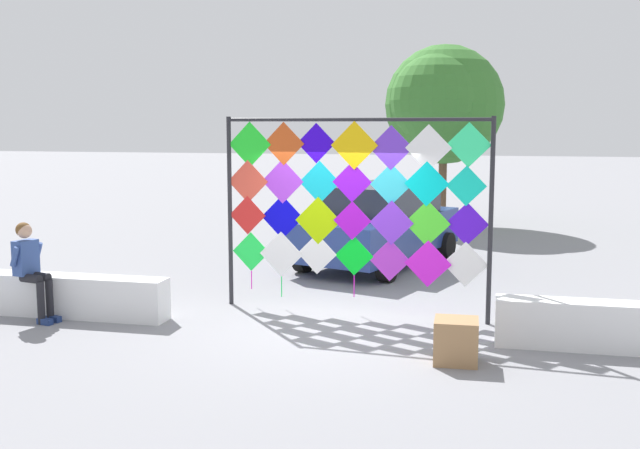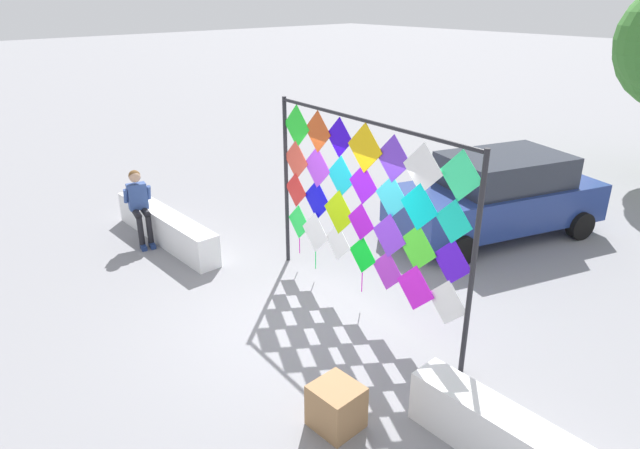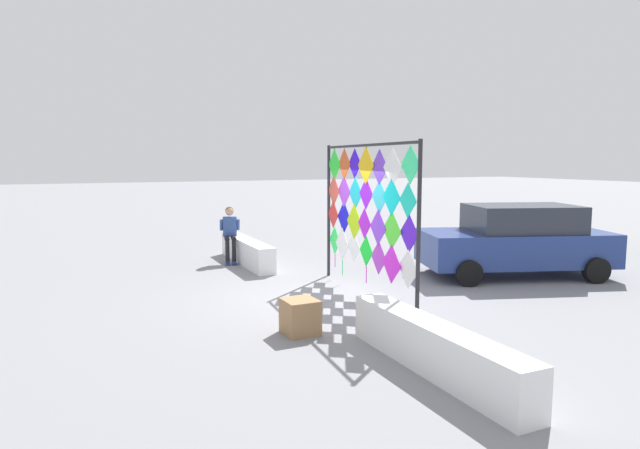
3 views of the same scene
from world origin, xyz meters
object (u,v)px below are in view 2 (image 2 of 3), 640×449
(kite_display_rack, at_px, (362,199))
(cardboard_box_large, at_px, (336,406))
(seated_vendor, at_px, (139,202))
(parked_car, at_px, (497,195))

(kite_display_rack, xyz_separation_m, cardboard_box_large, (1.71, -2.10, -1.55))
(seated_vendor, relative_size, parked_car, 0.32)
(kite_display_rack, xyz_separation_m, parked_car, (-0.19, 4.16, -0.98))
(kite_display_rack, distance_m, cardboard_box_large, 3.12)
(parked_car, xyz_separation_m, cardboard_box_large, (1.89, -6.26, -0.57))
(parked_car, height_order, cardboard_box_large, parked_car)
(seated_vendor, relative_size, cardboard_box_large, 2.71)
(kite_display_rack, bearing_deg, cardboard_box_large, -50.97)
(kite_display_rack, distance_m, parked_car, 4.28)
(kite_display_rack, height_order, cardboard_box_large, kite_display_rack)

